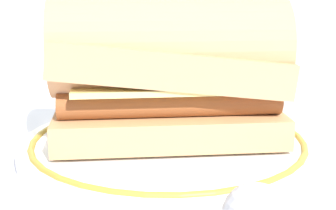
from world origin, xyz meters
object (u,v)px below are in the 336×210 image
Objects in this scene: sausage_sandwich at (168,69)px; drinking_glass at (111,67)px; plate at (168,144)px; butter_knife at (231,90)px.

sausage_sandwich is 0.23m from drinking_glass.
plate is at bearing -71.14° from sausage_sandwich.
butter_knife is at bearing 77.08° from plate.
plate is at bearing -63.07° from drinking_glass.
butter_knife is (0.06, 0.25, -0.07)m from sausage_sandwich.
drinking_glass is 0.69× the size of butter_knife.
sausage_sandwich is at bearing -102.92° from butter_knife.
butter_knife is at bearing 15.21° from drinking_glass.
drinking_glass is 0.17m from butter_knife.
sausage_sandwich reaches higher than butter_knife.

